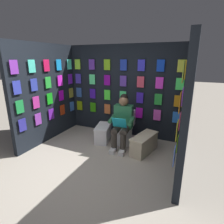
{
  "coord_description": "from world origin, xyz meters",
  "views": [
    {
      "loc": [
        -1.62,
        2.23,
        1.93
      ],
      "look_at": [
        -0.1,
        -1.12,
        0.85
      ],
      "focal_mm": 29.29,
      "sensor_mm": 36.0,
      "label": 1
    }
  ],
  "objects_px": {
    "person_reading": "(122,121)",
    "comic_longbox_near": "(103,133)",
    "comic_longbox_far": "(144,144)",
    "toilet": "(125,129)"
  },
  "relations": [
    {
      "from": "comic_longbox_near",
      "to": "comic_longbox_far",
      "type": "distance_m",
      "value": 1.07
    },
    {
      "from": "toilet",
      "to": "comic_longbox_near",
      "type": "bearing_deg",
      "value": 8.1
    },
    {
      "from": "toilet",
      "to": "comic_longbox_near",
      "type": "distance_m",
      "value": 0.54
    },
    {
      "from": "toilet",
      "to": "comic_longbox_far",
      "type": "xyz_separation_m",
      "value": [
        -0.54,
        0.28,
        -0.13
      ]
    },
    {
      "from": "comic_longbox_near",
      "to": "comic_longbox_far",
      "type": "bearing_deg",
      "value": 157.57
    },
    {
      "from": "person_reading",
      "to": "toilet",
      "type": "bearing_deg",
      "value": -90.71
    },
    {
      "from": "person_reading",
      "to": "comic_longbox_near",
      "type": "height_order",
      "value": "person_reading"
    },
    {
      "from": "toilet",
      "to": "comic_longbox_far",
      "type": "relative_size",
      "value": 0.97
    },
    {
      "from": "toilet",
      "to": "person_reading",
      "type": "bearing_deg",
      "value": 89.29
    },
    {
      "from": "toilet",
      "to": "comic_longbox_near",
      "type": "xyz_separation_m",
      "value": [
        0.51,
        0.12,
        -0.13
      ]
    }
  ]
}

